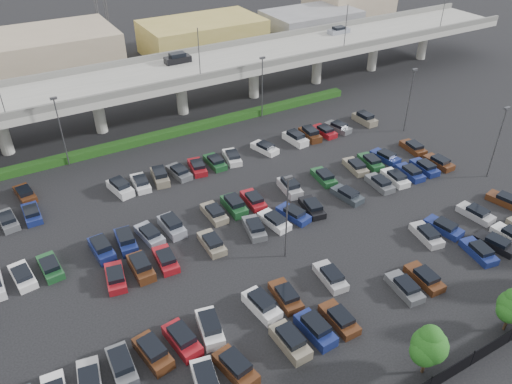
% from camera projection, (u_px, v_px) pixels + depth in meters
% --- Properties ---
extents(ground, '(280.00, 280.00, 0.00)m').
position_uv_depth(ground, '(249.00, 218.00, 60.58)').
color(ground, black).
extents(overpass, '(150.00, 13.00, 15.80)m').
position_uv_depth(overpass, '(150.00, 80.00, 79.65)').
color(overpass, '#9B9C94').
rests_on(overpass, ground).
extents(hedge, '(66.00, 1.60, 1.10)m').
position_uv_depth(hedge, '(171.00, 133.00, 78.25)').
color(hedge, '#193E12').
rests_on(hedge, ground).
extents(tree_row, '(65.07, 3.66, 5.94)m').
position_uv_depth(tree_row, '(420.00, 352.00, 39.83)').
color(tree_row, '#332316').
rests_on(tree_row, ground).
extents(parked_cars, '(63.13, 41.66, 1.67)m').
position_uv_depth(parked_cars, '(251.00, 232.00, 57.39)').
color(parked_cars, '#55585D').
rests_on(parked_cars, ground).
extents(light_poles, '(66.90, 48.38, 10.30)m').
position_uv_depth(light_poles, '(209.00, 176.00, 56.83)').
color(light_poles, '#444549').
rests_on(light_poles, ground).
extents(distant_buildings, '(138.00, 24.00, 9.00)m').
position_uv_depth(distant_buildings, '(159.00, 39.00, 108.10)').
color(distant_buildings, slate).
rests_on(distant_buildings, ground).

